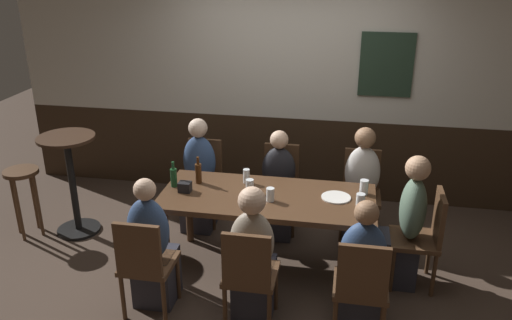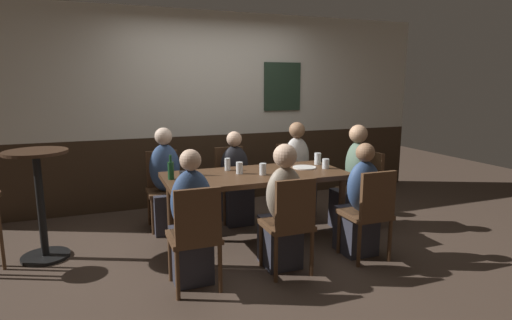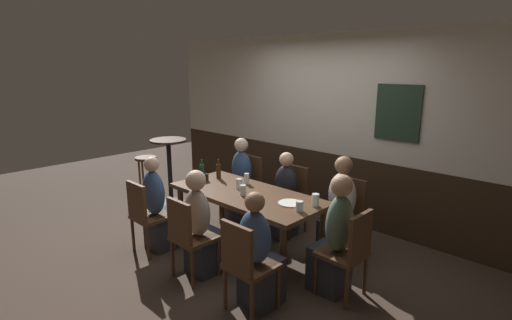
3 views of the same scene
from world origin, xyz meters
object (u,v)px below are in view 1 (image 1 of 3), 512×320
object	(u,v)px
beer_glass_tall	(250,187)
pint_glass_amber	(246,177)
person_right_near	(361,275)
person_right_far	(361,195)
person_head_east	(405,231)
chair_mid_far	(280,182)
beer_bottle_brown	(198,173)
dining_table	(267,204)
chair_right_far	(361,188)
chair_left_near	(145,262)
chair_left_far	(203,176)
side_bar_table	(71,177)
person_mid_far	(278,192)
chair_right_near	(361,285)
tumbler_water	(360,201)
person_mid_near	(253,262)
person_left_far	(199,182)
condiment_caddy	(185,187)
chair_head_east	(424,234)
bar_stool	(23,184)
pint_glass_pale	(364,188)
person_left_near	(153,252)
plate_white_large	(336,197)
beer_glass_half	(270,195)
beer_bottle_green	(174,177)

from	to	relation	value
beer_glass_tall	pint_glass_amber	bearing A→B (deg)	109.67
person_right_near	person_right_far	xyz separation A→B (m)	(0.00, 1.34, 0.04)
person_head_east	beer_glass_tall	distance (m)	1.39
chair_mid_far	beer_bottle_brown	bearing A→B (deg)	-134.42
dining_table	chair_right_far	bearing A→B (deg)	45.19
chair_left_near	pint_glass_amber	distance (m)	1.26
dining_table	beer_bottle_brown	bearing A→B (deg)	167.24
chair_left_far	side_bar_table	size ratio (longest dim) A/B	0.84
chair_right_far	dining_table	bearing A→B (deg)	-134.81
person_mid_far	person_head_east	xyz separation A→B (m)	(1.19, -0.67, 0.05)
chair_right_near	tumbler_water	distance (m)	0.84
person_mid_near	person_left_far	bearing A→B (deg)	121.66
chair_left_far	condiment_caddy	xyz separation A→B (m)	(0.09, -0.88, 0.29)
chair_head_east	beer_bottle_brown	world-z (taller)	beer_bottle_brown
chair_left_far	beer_glass_tall	world-z (taller)	chair_left_far
chair_left_near	person_head_east	xyz separation A→B (m)	(2.02, 0.83, 0.02)
chair_left_far	beer_bottle_brown	distance (m)	0.78
beer_glass_tall	bar_stool	world-z (taller)	beer_glass_tall
person_head_east	pint_glass_pale	xyz separation A→B (m)	(-0.36, 0.18, 0.29)
chair_right_far	side_bar_table	world-z (taller)	side_bar_table
chair_right_near	pint_glass_amber	bearing A→B (deg)	134.85
person_mid_near	side_bar_table	xyz separation A→B (m)	(-2.05, 0.98, 0.13)
tumbler_water	beer_bottle_brown	distance (m)	1.48
chair_left_near	bar_stool	world-z (taller)	chair_left_near
person_right_near	person_mid_near	xyz separation A→B (m)	(-0.83, -0.00, 0.02)
person_mid_far	person_right_near	xyz separation A→B (m)	(0.83, -1.33, 0.00)
person_left_near	person_left_far	size ratio (longest dim) A/B	0.98
tumbler_water	side_bar_table	distance (m)	2.88
person_mid_near	beer_glass_tall	bearing A→B (deg)	103.01
chair_left_far	plate_white_large	distance (m)	1.64
beer_bottle_brown	condiment_caddy	distance (m)	0.22
chair_right_far	beer_glass_half	xyz separation A→B (m)	(-0.78, -0.93, 0.29)
chair_mid_far	beer_bottle_green	size ratio (longest dim) A/B	3.66
chair_mid_far	side_bar_table	bearing A→B (deg)	-165.86
person_head_east	pint_glass_amber	distance (m)	1.47
beer_bottle_green	side_bar_table	bearing A→B (deg)	166.75
person_right_near	pint_glass_amber	distance (m)	1.43
person_right_far	beer_glass_tall	size ratio (longest dim) A/B	9.69
person_mid_near	side_bar_table	distance (m)	2.28
person_left_far	beer_bottle_brown	world-z (taller)	person_left_far
chair_left_far	person_head_east	size ratio (longest dim) A/B	0.73
chair_right_near	plate_white_large	distance (m)	0.95
bar_stool	chair_right_near	bearing A→B (deg)	-16.68
dining_table	chair_mid_far	xyz separation A→B (m)	(0.00, 0.83, -0.16)
tumbler_water	beer_bottle_green	size ratio (longest dim) A/B	0.45
beer_bottle_brown	beer_glass_half	bearing A→B (deg)	-19.33
tumbler_water	person_left_far	bearing A→B (deg)	156.23
chair_mid_far	condiment_caddy	bearing A→B (deg)	-129.77
tumbler_water	beer_glass_half	distance (m)	0.76
person_mid_far	beer_glass_half	bearing A→B (deg)	-86.90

